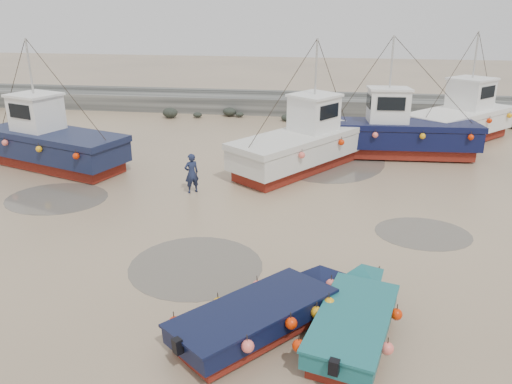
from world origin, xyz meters
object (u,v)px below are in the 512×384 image
cabin_boat_3 (465,118)px  cabin_boat_0 (46,141)px  cabin_boat_2 (393,132)px  person (193,192)px  dinghy_2 (356,316)px  cabin_boat_1 (307,142)px  dinghy_1 (266,312)px

cabin_boat_3 → cabin_boat_0: bearing=-114.4°
cabin_boat_2 → person: bearing=123.8°
dinghy_2 → cabin_boat_1: size_ratio=0.62×
person → cabin_boat_2: bearing=179.7°
cabin_boat_3 → dinghy_1: bearing=-70.2°
cabin_boat_1 → person: cabin_boat_1 is taller
cabin_boat_3 → person: cabin_boat_3 is taller
dinghy_1 → cabin_boat_2: size_ratio=0.51×
dinghy_2 → cabin_boat_0: size_ratio=0.55×
cabin_boat_0 → cabin_boat_1: same height
cabin_boat_1 → person: 6.57m
dinghy_2 → cabin_boat_1: cabin_boat_1 is taller
cabin_boat_0 → dinghy_2: bearing=-108.7°
cabin_boat_0 → cabin_boat_3: size_ratio=1.26×
cabin_boat_2 → dinghy_1: bearing=160.4°
cabin_boat_0 → cabin_boat_3: 23.63m
cabin_boat_0 → cabin_boat_3: (22.10, 8.37, 0.01)m
cabin_boat_2 → cabin_boat_1: bearing=117.5°
cabin_boat_2 → cabin_boat_3: (4.61, 4.08, 0.01)m
dinghy_1 → cabin_boat_1: 13.54m
cabin_boat_2 → person: cabin_boat_2 is taller
dinghy_1 → person: dinghy_1 is taller
cabin_boat_1 → cabin_boat_2: (4.47, 2.61, 0.00)m
dinghy_1 → cabin_boat_2: (4.87, 16.13, 0.78)m
dinghy_1 → cabin_boat_0: size_ratio=0.52×
dinghy_2 → cabin_boat_1: (-1.86, 13.39, 0.76)m
dinghy_2 → cabin_boat_0: cabin_boat_0 is taller
cabin_boat_0 → person: cabin_boat_0 is taller
cabin_boat_0 → cabin_boat_1: bearing=-63.2°
dinghy_2 → cabin_boat_2: bearing=95.5°
dinghy_2 → cabin_boat_2: 16.24m
cabin_boat_1 → cabin_boat_0: bearing=-135.9°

